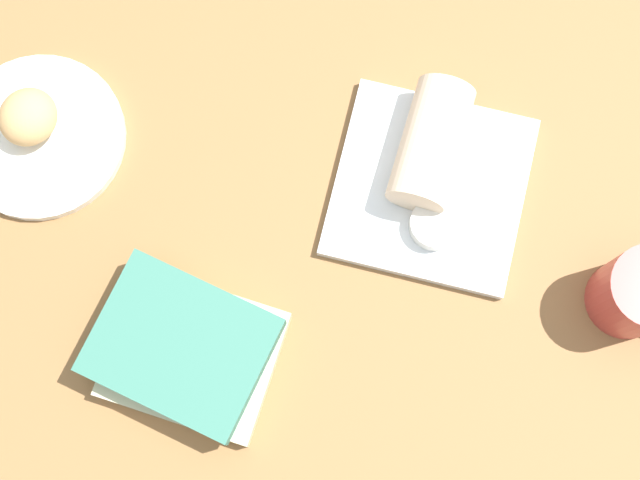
% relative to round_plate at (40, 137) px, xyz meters
% --- Properties ---
extents(dining_table, '(1.10, 0.90, 0.04)m').
position_rel_round_plate_xyz_m(dining_table, '(0.34, -0.04, -0.03)').
color(dining_table, olive).
rests_on(dining_table, ground).
extents(round_plate, '(0.21, 0.21, 0.01)m').
position_rel_round_plate_xyz_m(round_plate, '(0.00, 0.00, 0.00)').
color(round_plate, white).
rests_on(round_plate, dining_table).
extents(scone_pastry, '(0.09, 0.09, 0.05)m').
position_rel_round_plate_xyz_m(scone_pastry, '(-0.01, 0.01, 0.03)').
color(scone_pastry, tan).
rests_on(scone_pastry, round_plate).
extents(square_plate, '(0.25, 0.25, 0.02)m').
position_rel_round_plate_xyz_m(square_plate, '(0.48, -0.01, 0.00)').
color(square_plate, white).
rests_on(square_plate, dining_table).
extents(sauce_cup, '(0.06, 0.06, 0.02)m').
position_rel_round_plate_xyz_m(sauce_cup, '(0.48, -0.06, 0.02)').
color(sauce_cup, silver).
rests_on(sauce_cup, square_plate).
extents(breakfast_wrap, '(0.09, 0.16, 0.07)m').
position_rel_round_plate_xyz_m(breakfast_wrap, '(0.47, 0.03, 0.04)').
color(breakfast_wrap, beige).
rests_on(breakfast_wrap, square_plate).
extents(book_stack, '(0.23, 0.20, 0.06)m').
position_rel_round_plate_xyz_m(book_stack, '(0.22, -0.24, 0.02)').
color(book_stack, beige).
rests_on(book_stack, dining_table).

